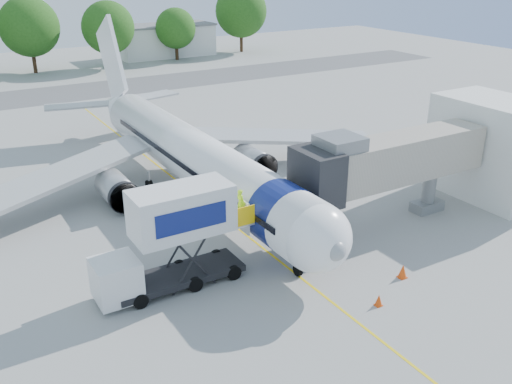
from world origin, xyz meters
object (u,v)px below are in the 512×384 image
aircraft (191,155)px  ground_tug (426,365)px  jet_bridge (382,163)px  catering_hiloader (171,240)px

aircraft → ground_tug: (-0.27, -23.19, -2.15)m
jet_bridge → catering_hiloader: bearing=-180.0°
aircraft → catering_hiloader: size_ratio=4.43×
catering_hiloader → ground_tug: 13.62m
jet_bridge → ground_tug: jet_bridge is taller
aircraft → ground_tug: 23.29m
aircraft → catering_hiloader: aircraft is taller
aircraft → ground_tug: bearing=-90.7°
catering_hiloader → ground_tug: size_ratio=2.05×
catering_hiloader → aircraft: bearing=60.6°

